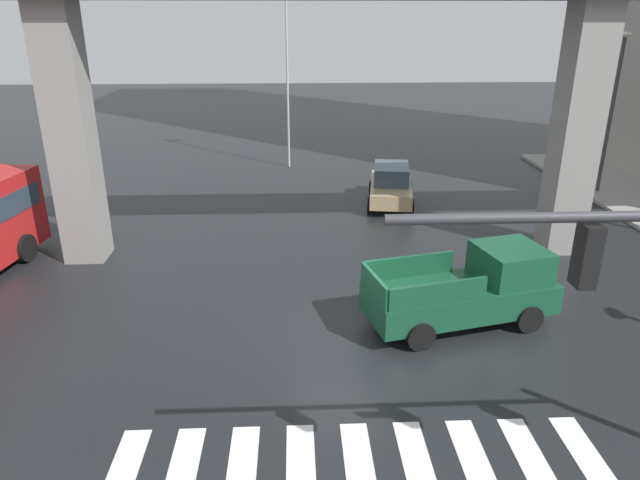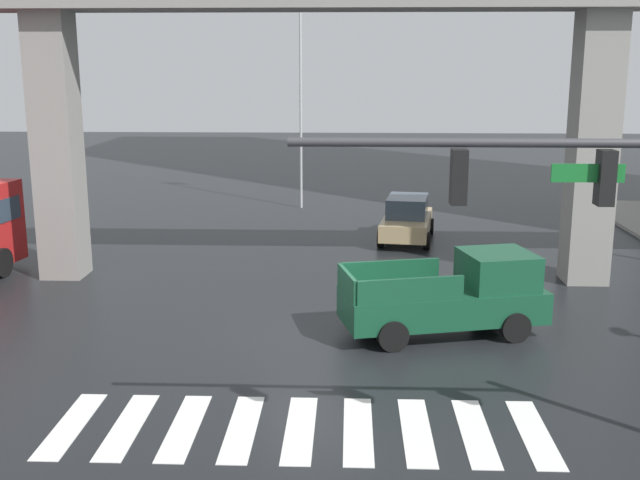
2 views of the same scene
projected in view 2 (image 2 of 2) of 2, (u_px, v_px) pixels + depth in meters
ground_plane at (313, 340)px, 19.42m from camera, size 120.00×120.00×0.00m
crosswalk_stripes at (300, 429)px, 14.66m from camera, size 9.35×2.80×0.01m
elevated_overpass at (321, 19)px, 23.24m from camera, size 48.71×2.15×9.54m
pickup_truck at (454, 296)px, 19.70m from camera, size 5.40×3.05×2.08m
sedan_tan at (407, 219)px, 30.24m from camera, size 2.44×4.51×1.72m
flagpole at (302, 64)px, 35.79m from camera, size 1.16×0.12×11.82m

